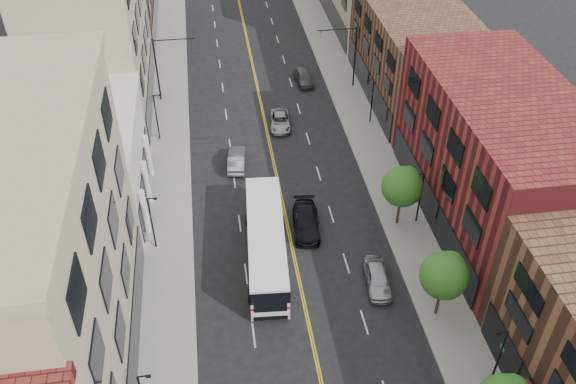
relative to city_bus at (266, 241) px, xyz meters
name	(u,v)px	position (x,y,z in m)	size (l,w,h in m)	color
sidewalk_left	(170,167)	(-7.78, 13.63, -1.86)	(4.00, 110.00, 0.15)	gray
sidewalk_right	(372,150)	(12.22, 13.63, -1.86)	(4.00, 110.00, 0.15)	gray
bldg_l_tanoffice	(25,276)	(-14.78, -8.37, 7.07)	(10.00, 22.00, 18.00)	tan
bldg_l_white	(81,164)	(-14.78, 9.63, 2.07)	(10.00, 14.00, 8.00)	silver
bldg_l_far_a	(90,27)	(-14.78, 26.63, 7.07)	(10.00, 20.00, 18.00)	tan
bldg_r_mid	(497,159)	(19.22, 2.63, 4.07)	(10.00, 22.00, 12.00)	maroon
bldg_r_far_a	(416,55)	(19.22, 23.63, 3.07)	(10.00, 20.00, 10.00)	brown
tree_r_2	(445,274)	(11.61, -7.30, 2.20)	(3.40, 3.40, 5.59)	black
tree_r_3	(403,185)	(11.61, 2.70, 2.20)	(3.40, 3.40, 5.59)	black
lamp_l_2	(152,220)	(-8.73, 2.63, 1.04)	(0.81, 0.55, 5.05)	black
lamp_l_3	(157,115)	(-8.73, 18.63, 1.04)	(0.81, 0.55, 5.05)	black
lamp_r_1	(500,354)	(13.17, -13.37, 1.04)	(0.81, 0.55, 5.05)	black
lamp_r_2	(420,195)	(13.17, 2.63, 1.04)	(0.81, 0.55, 5.05)	black
lamp_r_3	(372,99)	(13.17, 18.63, 1.04)	(0.81, 0.55, 5.05)	black
signal_mast_left	(163,62)	(-8.05, 26.63, 2.72)	(4.49, 0.18, 7.20)	black
signal_mast_right	(349,50)	(12.49, 26.63, 2.72)	(4.49, 0.18, 7.20)	black
city_bus	(266,241)	(0.00, 0.00, 0.00)	(3.78, 13.07, 3.32)	white
car_parked_far	(378,278)	(8.02, -4.00, -1.17)	(1.80, 4.46, 1.52)	#A4A6AB
car_lane_behind	(237,159)	(-1.35, 12.98, -1.18)	(1.58, 4.53, 1.49)	#4C4C51
car_lane_a	(306,222)	(3.72, 3.14, -1.16)	(2.17, 5.33, 1.55)	black
car_lane_b	(280,121)	(3.72, 19.38, -1.29)	(2.12, 4.61, 1.28)	#97999E
car_lane_c	(304,77)	(7.70, 28.37, -1.17)	(1.80, 4.48, 1.53)	#414246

